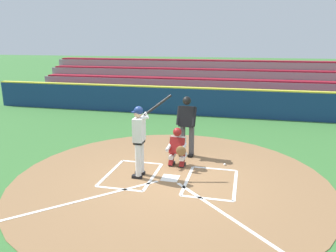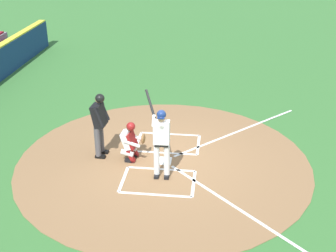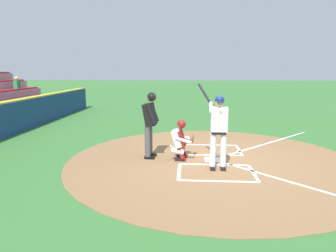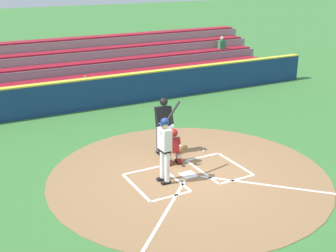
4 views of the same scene
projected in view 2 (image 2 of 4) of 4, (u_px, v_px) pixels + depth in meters
ground_plane at (163, 161)px, 12.35m from camera, size 120.00×120.00×0.00m
dirt_circle at (163, 161)px, 12.35m from camera, size 8.00×8.00×0.01m
home_plate_and_chalk at (195, 163)px, 12.25m from camera, size 7.93×4.91×0.01m
batter at (161, 139)px, 11.17m from camera, size 0.92×0.72×2.13m
catcher at (131, 140)px, 12.20m from camera, size 0.59×0.65×1.13m
plate_umpire at (99, 121)px, 12.17m from camera, size 0.60×0.44×1.86m
baseball at (129, 136)px, 13.64m from camera, size 0.07×0.07×0.07m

